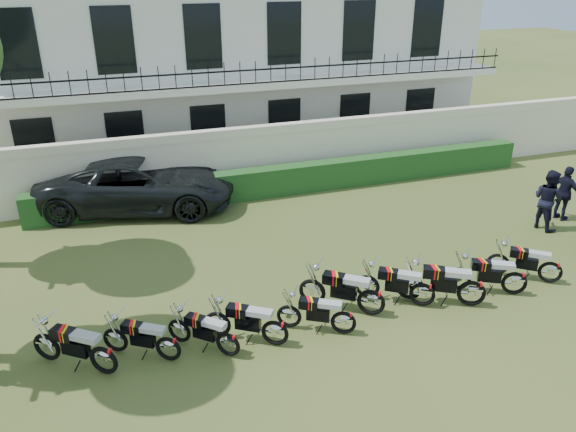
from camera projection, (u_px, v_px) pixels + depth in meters
name	position (u px, v px, depth m)	size (l,w,h in m)	color
ground	(358.00, 301.00, 13.53)	(100.00, 100.00, 0.00)	#405120
perimeter_wall	(263.00, 157.00, 19.94)	(30.00, 0.35, 2.30)	#EFE1C9
hedge	(296.00, 179.00, 19.82)	(18.00, 0.60, 1.00)	#1A491B
building	(222.00, 59.00, 24.03)	(20.40, 9.60, 7.40)	white
motorcycle_0	(103.00, 354.00, 10.93)	(1.63, 1.28, 1.08)	black
motorcycle_1	(168.00, 343.00, 11.33)	(1.51, 1.03, 0.96)	black
motorcycle_2	(228.00, 339.00, 11.47)	(1.33, 1.23, 0.94)	black
motorcycle_3	(275.00, 327.00, 11.77)	(1.62, 1.13, 1.03)	black
motorcycle_4	(344.00, 317.00, 12.15)	(1.57, 0.98, 0.97)	black
motorcycle_5	(372.00, 296.00, 12.78)	(1.69, 1.36, 1.13)	black
motorcycle_6	(423.00, 289.00, 13.14)	(1.61, 1.18, 1.04)	black
motorcycle_7	(472.00, 287.00, 13.13)	(1.85, 1.16, 1.14)	black
motorcycle_8	(515.00, 278.00, 13.61)	(1.72, 1.03, 1.05)	black
motorcycle_9	(551.00, 267.00, 14.12)	(1.48, 1.23, 1.00)	black
suv	(138.00, 184.00, 18.34)	(2.87, 6.23, 1.73)	black
officer_4	(548.00, 199.00, 16.93)	(0.91, 0.71, 1.87)	black
officer_5	(565.00, 193.00, 17.53)	(1.03, 0.43, 1.76)	black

